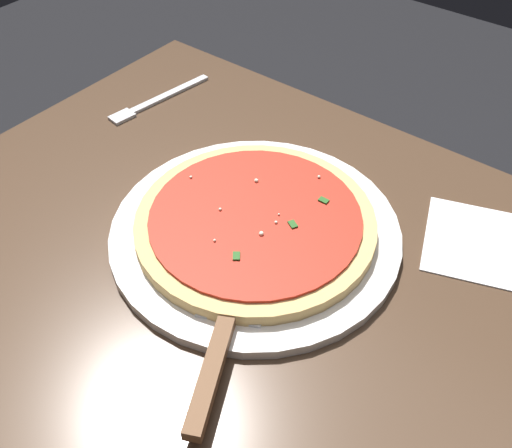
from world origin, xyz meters
TOP-DOWN VIEW (x-y plane):
  - restaurant_table at (0.00, 0.00)m, footprint 0.85×0.69m
  - serving_plate at (-0.00, -0.04)m, footprint 0.35×0.35m
  - pizza at (-0.00, -0.04)m, footprint 0.29×0.29m
  - pizza_server at (-0.07, 0.11)m, footprint 0.14×0.22m
  - napkin_folded_right at (-0.22, -0.20)m, footprint 0.16×0.17m
  - fork at (0.31, -0.18)m, footprint 0.04×0.19m

SIDE VIEW (x-z plane):
  - restaurant_table at x=0.00m, z-range 0.21..0.99m
  - napkin_folded_right at x=-0.22m, z-range 0.78..0.78m
  - fork at x=0.31m, z-range 0.78..0.78m
  - serving_plate at x=0.00m, z-range 0.78..0.79m
  - pizza_server at x=-0.07m, z-range 0.79..0.80m
  - pizza at x=0.00m, z-range 0.79..0.81m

